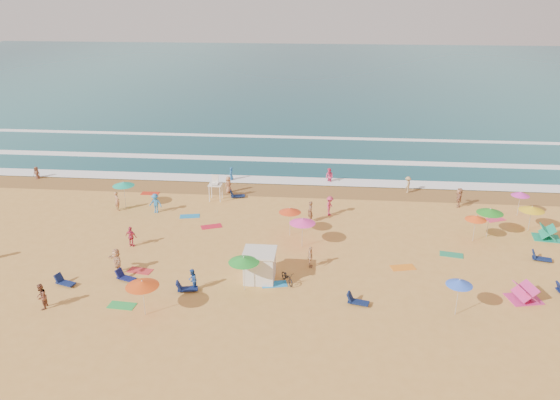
{
  "coord_description": "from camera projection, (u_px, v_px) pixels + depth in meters",
  "views": [
    {
      "loc": [
        6.65,
        -37.39,
        18.74
      ],
      "look_at": [
        2.62,
        6.0,
        1.5
      ],
      "focal_mm": 35.0,
      "sensor_mm": 36.0,
      "label": 1
    }
  ],
  "objects": [
    {
      "name": "wet_sand",
      "position": [
        260.0,
        189.0,
        53.65
      ],
      "size": [
        220.0,
        220.0,
        0.0
      ],
      "primitive_type": "plane",
      "color": "olive",
      "rests_on": "ground"
    },
    {
      "name": "popup_tents",
      "position": [
        538.0,
        258.0,
        38.86
      ],
      "size": [
        6.95,
        11.45,
        1.2
      ],
      "color": "#CF2E7B",
      "rests_on": "ground"
    },
    {
      "name": "loungers",
      "position": [
        259.0,
        272.0,
        37.87
      ],
      "size": [
        39.16,
        22.2,
        0.34
      ],
      "color": "#0F184C",
      "rests_on": "ground"
    },
    {
      "name": "surf_foam",
      "position": [
        269.0,
        161.0,
        61.78
      ],
      "size": [
        200.0,
        18.7,
        0.05
      ],
      "color": "white",
      "rests_on": "ground"
    },
    {
      "name": "towels",
      "position": [
        246.0,
        249.0,
        41.51
      ],
      "size": [
        38.53,
        20.9,
        0.03
      ],
      "color": "#CF194E",
      "rests_on": "ground"
    },
    {
      "name": "beach_umbrellas",
      "position": [
        251.0,
        232.0,
        39.24
      ],
      "size": [
        53.78,
        26.27,
        0.71
      ],
      "color": "#F7351A",
      "rests_on": "ground"
    },
    {
      "name": "ocean",
      "position": [
        301.0,
        76.0,
        119.86
      ],
      "size": [
        220.0,
        140.0,
        0.18
      ],
      "primitive_type": "cube",
      "color": "#0C4756",
      "rests_on": "ground"
    },
    {
      "name": "beachgoers",
      "position": [
        236.0,
        214.0,
        45.74
      ],
      "size": [
        42.69,
        25.82,
        2.08
      ],
      "color": "tan",
      "rests_on": "ground"
    },
    {
      "name": "ground",
      "position": [
        239.0,
        245.0,
        42.08
      ],
      "size": [
        220.0,
        220.0,
        0.0
      ],
      "primitive_type": "plane",
      "color": "gold",
      "rests_on": "ground"
    },
    {
      "name": "lifeguard_stand",
      "position": [
        216.0,
        189.0,
        50.56
      ],
      "size": [
        1.2,
        1.2,
        2.1
      ],
      "primitive_type": null,
      "color": "white",
      "rests_on": "ground"
    },
    {
      "name": "bicycle",
      "position": [
        287.0,
        277.0,
        36.63
      ],
      "size": [
        1.33,
        1.73,
        0.87
      ],
      "primitive_type": "imported",
      "rotation": [
        0.0,
        0.0,
        0.52
      ],
      "color": "black",
      "rests_on": "ground"
    },
    {
      "name": "cabana",
      "position": [
        260.0,
        266.0,
        36.87
      ],
      "size": [
        2.0,
        2.0,
        2.0
      ],
      "primitive_type": "cube",
      "color": "silver",
      "rests_on": "ground"
    },
    {
      "name": "cabana_roof",
      "position": [
        259.0,
        252.0,
        36.48
      ],
      "size": [
        2.2,
        2.2,
        0.12
      ],
      "primitive_type": "cube",
      "color": "silver",
      "rests_on": "cabana"
    }
  ]
}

